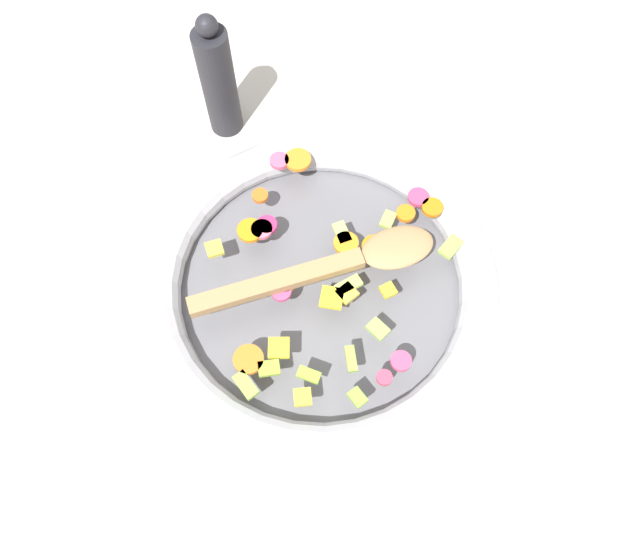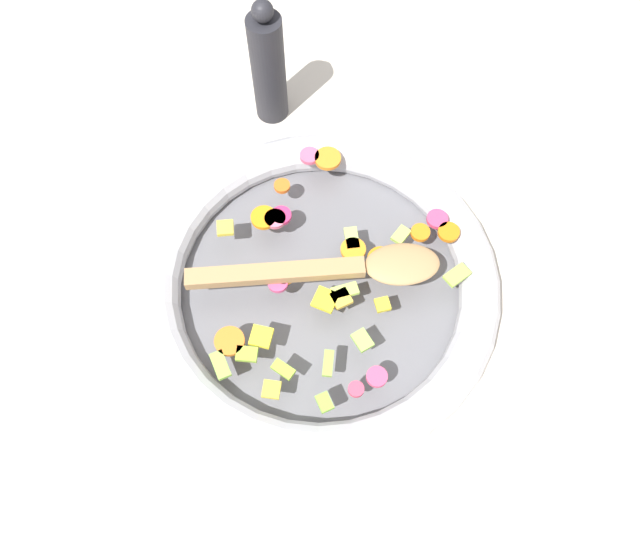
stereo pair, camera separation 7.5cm
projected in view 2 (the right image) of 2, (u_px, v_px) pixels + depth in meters
The scene contains 5 objects.
ground_plane at pixel (320, 291), 0.79m from camera, with size 4.00×4.00×0.00m, color beige.
skillet at pixel (320, 284), 0.77m from camera, with size 0.44×0.44×0.05m.
chopped_vegetables at pixel (325, 268), 0.75m from camera, with size 0.35×0.32×0.01m.
wooden_spoon at pixel (341, 268), 0.74m from camera, with size 0.12×0.30×0.01m.
pepper_mill at pixel (268, 67), 0.84m from camera, with size 0.05×0.05×0.20m.
Camera 2 is at (0.31, 0.06, 0.73)m, focal length 35.00 mm.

